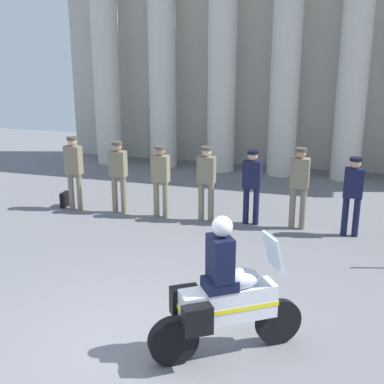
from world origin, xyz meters
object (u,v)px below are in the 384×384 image
at_px(officer_in_row_2, 161,176).
at_px(officer_in_row_4, 252,181).
at_px(officer_in_row_6, 353,191).
at_px(briefcase_on_ground, 65,199).
at_px(officer_in_row_1, 118,171).
at_px(officer_in_row_3, 206,178).
at_px(officer_in_row_5, 299,182).
at_px(motorcycle_with_rider, 223,299).
at_px(officer_in_row_0, 74,167).

distance_m(officer_in_row_2, officer_in_row_4, 2.04).
xyz_separation_m(officer_in_row_6, briefcase_on_ground, (-6.57, 0.08, -0.79)).
relative_size(officer_in_row_1, officer_in_row_3, 1.00).
height_order(officer_in_row_3, officer_in_row_5, officer_in_row_5).
relative_size(officer_in_row_2, motorcycle_with_rider, 0.86).
distance_m(officer_in_row_2, officer_in_row_5, 3.03).
bearing_deg(officer_in_row_1, officer_in_row_5, -175.96).
distance_m(officer_in_row_1, briefcase_on_ground, 1.66).
bearing_deg(officer_in_row_6, briefcase_on_ground, 1.98).
distance_m(officer_in_row_4, officer_in_row_5, 1.00).
bearing_deg(officer_in_row_6, officer_in_row_5, -4.02).
height_order(officer_in_row_1, officer_in_row_3, officer_in_row_3).
bearing_deg(officer_in_row_4, officer_in_row_6, 179.02).
relative_size(officer_in_row_4, officer_in_row_6, 0.99).
bearing_deg(officer_in_row_0, officer_in_row_3, -176.04).
distance_m(officer_in_row_3, officer_in_row_4, 0.99).
xyz_separation_m(officer_in_row_0, officer_in_row_6, (6.21, 0.02, -0.06)).
relative_size(officer_in_row_1, officer_in_row_2, 1.02).
relative_size(officer_in_row_4, officer_in_row_5, 0.93).
bearing_deg(motorcycle_with_rider, officer_in_row_4, 61.56).
bearing_deg(officer_in_row_0, officer_in_row_2, -175.83).
relative_size(officer_in_row_1, officer_in_row_5, 0.96).
height_order(officer_in_row_1, officer_in_row_2, officer_in_row_1).
bearing_deg(officer_in_row_5, officer_in_row_3, 5.06).
relative_size(officer_in_row_5, briefcase_on_ground, 4.87).
xyz_separation_m(officer_in_row_5, motorcycle_with_rider, (-0.53, -4.87, -0.24)).
distance_m(officer_in_row_2, briefcase_on_ground, 2.59).
height_order(officer_in_row_0, officer_in_row_6, officer_in_row_0).
xyz_separation_m(officer_in_row_0, officer_in_row_3, (3.16, 0.07, -0.03)).
height_order(officer_in_row_2, briefcase_on_ground, officer_in_row_2).
relative_size(officer_in_row_0, briefcase_on_ground, 4.84).
relative_size(officer_in_row_2, officer_in_row_3, 0.98).
distance_m(officer_in_row_3, officer_in_row_5, 1.98).
relative_size(officer_in_row_0, officer_in_row_3, 1.04).
relative_size(officer_in_row_1, officer_in_row_6, 1.02).
distance_m(officer_in_row_0, officer_in_row_4, 4.14).
relative_size(officer_in_row_4, motorcycle_with_rider, 0.86).
bearing_deg(officer_in_row_6, officer_in_row_1, 2.34).
bearing_deg(motorcycle_with_rider, officer_in_row_5, 49.90).
distance_m(officer_in_row_6, briefcase_on_ground, 6.62).
height_order(officer_in_row_2, officer_in_row_6, officer_in_row_6).
xyz_separation_m(officer_in_row_0, briefcase_on_ground, (-0.36, 0.11, -0.85)).
relative_size(officer_in_row_5, officer_in_row_6, 1.07).
relative_size(officer_in_row_2, briefcase_on_ground, 4.56).
bearing_deg(officer_in_row_2, officer_in_row_6, -177.72).
distance_m(officer_in_row_5, motorcycle_with_rider, 4.91).
bearing_deg(briefcase_on_ground, officer_in_row_2, -1.22).
xyz_separation_m(officer_in_row_1, officer_in_row_5, (4.05, 0.10, 0.04)).
xyz_separation_m(officer_in_row_4, briefcase_on_ground, (-4.50, -0.05, -0.78)).
distance_m(officer_in_row_1, officer_in_row_2, 1.02).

